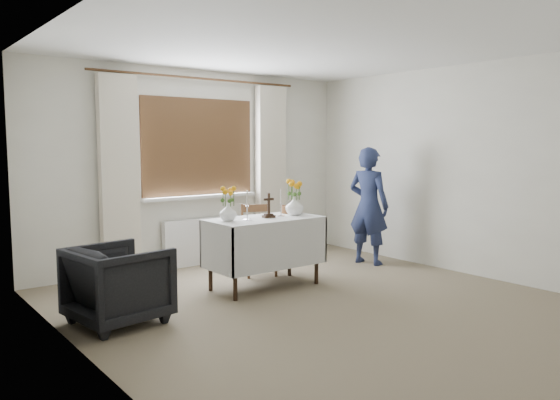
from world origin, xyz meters
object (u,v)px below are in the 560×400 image
(armchair, at_px, (119,284))
(flower_vase_right, at_px, (294,206))
(altar_table, at_px, (265,253))
(person, at_px, (369,206))
(wooden_cross, at_px, (269,205))
(wooden_chair, at_px, (259,240))
(flower_vase_left, at_px, (228,212))

(armchair, distance_m, flower_vase_right, 2.19)
(altar_table, distance_m, flower_vase_right, 0.63)
(armchair, distance_m, person, 3.52)
(armchair, bearing_deg, wooden_cross, -92.19)
(wooden_chair, height_order, flower_vase_right, flower_vase_right)
(altar_table, bearing_deg, person, 4.15)
(person, bearing_deg, wooden_cross, 80.56)
(person, height_order, flower_vase_left, person)
(person, bearing_deg, armchair, 81.17)
(altar_table, height_order, flower_vase_left, flower_vase_left)
(altar_table, relative_size, flower_vase_right, 5.95)
(wooden_cross, distance_m, flower_vase_left, 0.49)
(flower_vase_left, height_order, flower_vase_right, flower_vase_right)
(flower_vase_left, bearing_deg, person, 1.93)
(wooden_cross, xyz_separation_m, flower_vase_right, (0.36, -0.00, -0.03))
(altar_table, height_order, armchair, altar_table)
(armchair, bearing_deg, flower_vase_left, -87.29)
(wooden_cross, bearing_deg, armchair, -164.05)
(armchair, bearing_deg, altar_table, -91.72)
(altar_table, height_order, person, person)
(flower_vase_right, bearing_deg, wooden_chair, 102.19)
(wooden_cross, bearing_deg, flower_vase_right, 9.82)
(wooden_chair, distance_m, wooden_cross, 0.75)
(wooden_cross, height_order, flower_vase_right, wooden_cross)
(person, relative_size, wooden_cross, 5.66)
(person, bearing_deg, altar_table, 80.12)
(wooden_chair, bearing_deg, wooden_cross, -93.46)
(armchair, relative_size, wooden_cross, 2.82)
(person, bearing_deg, flower_vase_left, 77.90)
(altar_table, bearing_deg, wooden_cross, -10.90)
(armchair, relative_size, person, 0.50)
(wooden_chair, xyz_separation_m, armchair, (-2.01, -0.70, -0.07))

